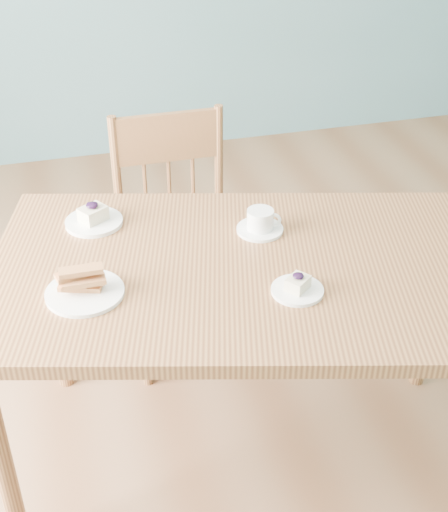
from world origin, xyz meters
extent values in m
cube|color=#926544|center=(0.00, 0.00, -0.01)|extent=(5.00, 5.00, 0.01)
cube|color=#9D693B|center=(-0.38, -0.07, 0.78)|extent=(1.67, 1.21, 0.04)
cylinder|color=#9D693B|center=(-1.13, -0.25, 0.38)|extent=(0.06, 0.06, 0.76)
cylinder|color=#9D693B|center=(-0.95, 0.46, 0.38)|extent=(0.06, 0.06, 0.76)
cylinder|color=#9D693B|center=(0.38, 0.11, 0.38)|extent=(0.06, 0.06, 0.76)
cube|color=#9D693B|center=(-0.45, 0.55, 0.45)|extent=(0.44, 0.42, 0.04)
cylinder|color=#9D693B|center=(-0.64, 0.37, 0.21)|extent=(0.04, 0.04, 0.43)
cylinder|color=#9D693B|center=(-0.26, 0.38, 0.21)|extent=(0.04, 0.04, 0.43)
cylinder|color=#9D693B|center=(-0.64, 0.73, 0.21)|extent=(0.04, 0.04, 0.43)
cylinder|color=#9D693B|center=(-0.27, 0.73, 0.21)|extent=(0.04, 0.04, 0.43)
cylinder|color=#9D693B|center=(-0.65, 0.74, 0.72)|extent=(0.03, 0.03, 0.49)
cylinder|color=#9D693B|center=(-0.25, 0.74, 0.72)|extent=(0.03, 0.03, 0.49)
cube|color=#9D693B|center=(-0.45, 0.74, 0.86)|extent=(0.38, 0.03, 0.19)
cylinder|color=#9D693B|center=(-0.55, 0.74, 0.62)|extent=(0.01, 0.01, 0.29)
cylinder|color=#9D693B|center=(-0.45, 0.74, 0.62)|extent=(0.01, 0.01, 0.29)
cylinder|color=#9D693B|center=(-0.36, 0.74, 0.62)|extent=(0.01, 0.01, 0.29)
cylinder|color=white|center=(-0.29, -0.23, 0.81)|extent=(0.14, 0.14, 0.01)
cube|color=beige|center=(-0.29, -0.23, 0.83)|extent=(0.08, 0.08, 0.04)
ellipsoid|color=black|center=(-0.29, -0.23, 0.86)|extent=(0.03, 0.03, 0.01)
sphere|color=black|center=(-0.28, -0.22, 0.86)|extent=(0.01, 0.01, 0.01)
sphere|color=black|center=(-0.30, -0.22, 0.86)|extent=(0.01, 0.01, 0.01)
sphere|color=black|center=(-0.29, -0.24, 0.86)|extent=(0.01, 0.01, 0.01)
cylinder|color=white|center=(-0.78, 0.28, 0.81)|extent=(0.18, 0.18, 0.01)
cube|color=beige|center=(-0.78, 0.28, 0.84)|extent=(0.10, 0.09, 0.04)
ellipsoid|color=black|center=(-0.78, 0.28, 0.87)|extent=(0.04, 0.04, 0.02)
sphere|color=black|center=(-0.77, 0.28, 0.87)|extent=(0.02, 0.02, 0.02)
sphere|color=black|center=(-0.79, 0.29, 0.87)|extent=(0.02, 0.02, 0.02)
sphere|color=black|center=(-0.78, 0.27, 0.87)|extent=(0.02, 0.02, 0.02)
cylinder|color=white|center=(-0.29, 0.10, 0.81)|extent=(0.14, 0.14, 0.01)
cylinder|color=white|center=(-0.29, 0.10, 0.84)|extent=(0.11, 0.11, 0.06)
cylinder|color=olive|center=(-0.29, 0.10, 0.87)|extent=(0.07, 0.07, 0.00)
torus|color=white|center=(-0.25, 0.09, 0.84)|extent=(0.05, 0.03, 0.05)
cylinder|color=white|center=(-0.85, -0.09, 0.81)|extent=(0.21, 0.21, 0.01)
camera|label=1|loc=(-0.89, -1.68, 1.96)|focal=50.00mm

